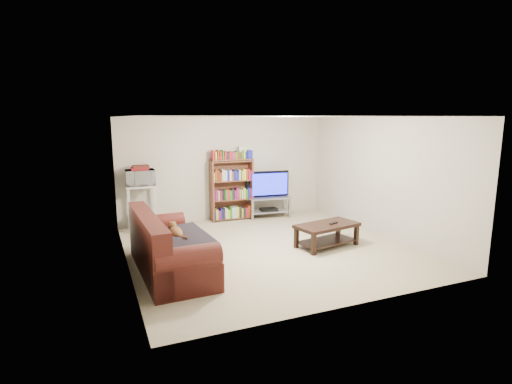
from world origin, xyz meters
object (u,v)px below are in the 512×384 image
sofa (166,252)px  coffee_table (327,231)px  bookshelf (232,189)px  tv_stand (269,203)px

sofa → coffee_table: bearing=0.2°
coffee_table → bookshelf: size_ratio=0.89×
sofa → tv_stand: (2.94, 2.59, 0.01)m
sofa → tv_stand: size_ratio=2.16×
tv_stand → sofa: bearing=-132.6°
coffee_table → bookshelf: bookshelf is taller
coffee_table → tv_stand: 2.47m
coffee_table → tv_stand: (-0.07, 2.47, 0.03)m
coffee_table → tv_stand: bearing=80.9°
tv_stand → bookshelf: bearing=177.3°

